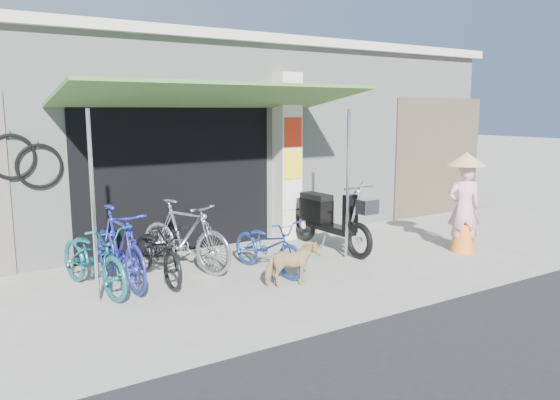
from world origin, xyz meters
TOP-DOWN VIEW (x-y plane):
  - ground at (0.00, 0.00)m, footprint 80.00×80.00m
  - bicycle_shop at (-0.00, 5.09)m, footprint 12.30×5.30m
  - shop_pillar at (0.85, 2.45)m, footprint 0.42×0.44m
  - awning at (-0.90, 1.63)m, footprint 4.60×1.88m
  - neighbour_right at (5.00, 2.59)m, footprint 2.60×0.06m
  - bike_teal at (-2.92, 1.22)m, footprint 0.95×1.83m
  - bike_blue at (-2.57, 1.28)m, footprint 0.63×1.81m
  - bike_black at (-2.06, 1.20)m, footprint 0.60×1.60m
  - bike_silver at (-1.55, 1.48)m, footprint 1.16×1.79m
  - bike_navy at (-0.57, 0.74)m, footprint 0.75×1.59m
  - street_dog at (-0.63, 0.02)m, footprint 0.77×0.45m
  - moped at (1.00, 1.36)m, footprint 0.58×2.05m
  - nun at (2.78, 0.02)m, footprint 0.65×0.64m

SIDE VIEW (x-z plane):
  - ground at x=0.00m, z-range 0.00..0.00m
  - street_dog at x=-0.63m, z-range 0.00..0.61m
  - bike_navy at x=-0.57m, z-range 0.00..0.80m
  - bike_black at x=-2.06m, z-range 0.00..0.83m
  - bike_teal at x=-2.92m, z-range 0.00..0.91m
  - bike_silver at x=-1.55m, z-range 0.00..1.05m
  - moped at x=1.00m, z-range -0.05..1.11m
  - bike_blue at x=-2.57m, z-range 0.00..1.07m
  - nun at x=2.78m, z-range 0.00..1.66m
  - neighbour_right at x=5.00m, z-range 0.00..2.60m
  - shop_pillar at x=0.85m, z-range 0.00..3.00m
  - bicycle_shop at x=0.00m, z-range 0.00..3.66m
  - awning at x=-0.90m, z-range 1.15..3.88m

